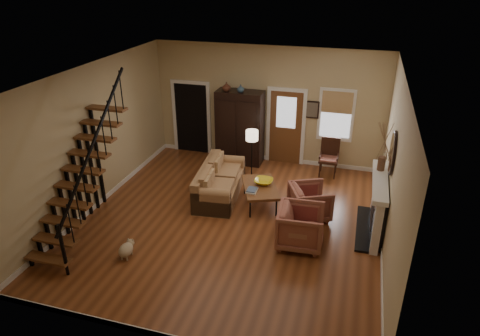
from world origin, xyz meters
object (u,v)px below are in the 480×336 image
(coffee_table, at_px, (260,195))
(armchair_right, at_px, (310,202))
(armoire, at_px, (240,127))
(floor_lamp, at_px, (252,156))
(armchair_left, at_px, (301,227))
(side_chair, at_px, (329,158))
(sofa, at_px, (220,182))

(coffee_table, height_order, armchair_right, armchair_right)
(armchair_right, bearing_deg, armoire, 19.02)
(floor_lamp, bearing_deg, coffee_table, -66.65)
(armchair_right, bearing_deg, armchair_left, 153.47)
(armchair_left, distance_m, armchair_right, 1.11)
(armchair_right, bearing_deg, coffee_table, 54.48)
(armchair_right, bearing_deg, side_chair, -29.19)
(sofa, bearing_deg, armoire, 86.53)
(sofa, xyz_separation_m, side_chair, (2.45, 1.91, 0.12))
(sofa, distance_m, armchair_right, 2.30)
(coffee_table, xyz_separation_m, armchair_left, (1.18, -1.35, 0.18))
(sofa, distance_m, side_chair, 3.11)
(coffee_table, xyz_separation_m, floor_lamp, (-0.53, 1.22, 0.45))
(armchair_left, relative_size, floor_lamp, 0.67)
(armoire, relative_size, sofa, 1.00)
(floor_lamp, bearing_deg, sofa, -115.88)
(sofa, relative_size, side_chair, 2.06)
(armoire, relative_size, side_chair, 2.06)
(armoire, bearing_deg, armchair_right, -46.44)
(armchair_left, bearing_deg, coffee_table, 37.48)
(sofa, distance_m, coffee_table, 1.07)
(armchair_right, height_order, floor_lamp, floor_lamp)
(armchair_left, bearing_deg, armoire, 29.20)
(coffee_table, relative_size, armchair_right, 1.49)
(armchair_left, bearing_deg, armchair_right, -5.67)
(armoire, distance_m, side_chair, 2.61)
(armchair_left, bearing_deg, side_chair, -7.46)
(sofa, height_order, side_chair, side_chair)
(coffee_table, bearing_deg, sofa, 172.30)
(side_chair, bearing_deg, coffee_table, -124.38)
(coffee_table, bearing_deg, armchair_right, -10.97)
(sofa, distance_m, armchair_left, 2.68)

